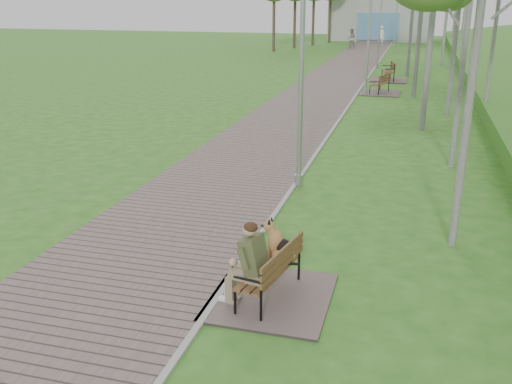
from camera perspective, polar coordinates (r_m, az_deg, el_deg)
ground at (r=12.13m, az=2.08°, el=-2.05°), size 120.00×120.00×0.00m
walkway at (r=33.09m, az=8.04°, el=11.31°), size 3.50×67.00×0.04m
kerb at (r=32.90m, az=11.11°, el=11.11°), size 0.10×67.00×0.05m
building_north at (r=62.16m, az=12.31°, el=16.44°), size 10.00×5.20×4.00m
bench_main at (r=8.60m, az=0.88°, el=-8.13°), size 1.77×1.97×1.54m
bench_second at (r=27.86m, az=12.24°, el=10.04°), size 1.82×2.02×1.12m
bench_third at (r=32.30m, az=13.04°, el=11.21°), size 1.99×2.21×1.22m
lamp_post_near at (r=13.27m, az=4.51°, el=10.26°), size 0.19×0.19×5.03m
lamp_post_second at (r=26.95m, az=11.16°, el=14.36°), size 0.19×0.19×4.97m
lamp_post_third at (r=37.79m, az=12.24°, el=15.32°), size 0.18×0.18×4.68m
lamp_post_far at (r=53.63m, az=13.81°, el=16.23°), size 0.18×0.18×4.77m
pedestrian_near at (r=55.43m, az=12.42°, el=15.02°), size 0.77×0.66×1.79m
pedestrian_far at (r=51.86m, az=9.49°, el=14.91°), size 0.96×0.83×1.72m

